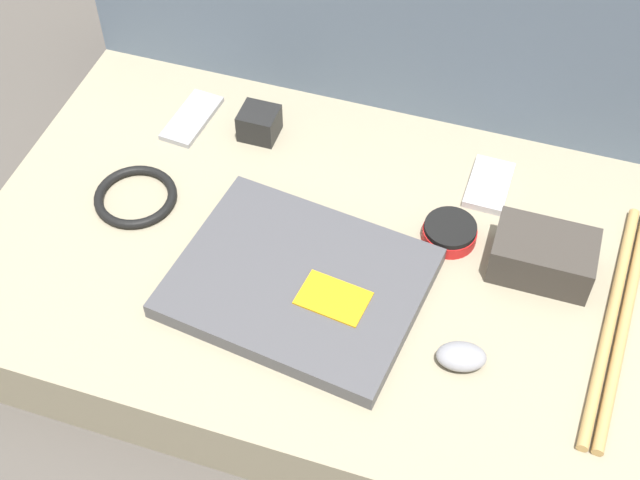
{
  "coord_description": "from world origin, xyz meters",
  "views": [
    {
      "loc": [
        0.24,
        -0.75,
        1.08
      ],
      "look_at": [
        0.0,
        0.0,
        0.13
      ],
      "focal_mm": 50.0,
      "sensor_mm": 36.0,
      "label": 1
    }
  ],
  "objects_px": {
    "phone_silver": "(489,185)",
    "charger_brick": "(259,123)",
    "laptop": "(299,283)",
    "phone_black": "(192,118)",
    "speaker_puck": "(450,232)",
    "camera_pouch": "(543,256)",
    "computer_mouse": "(461,356)"
  },
  "relations": [
    {
      "from": "computer_mouse",
      "to": "charger_brick",
      "type": "xyz_separation_m",
      "value": [
        -0.39,
        0.31,
        0.01
      ]
    },
    {
      "from": "laptop",
      "to": "speaker_puck",
      "type": "height_order",
      "value": "same"
    },
    {
      "from": "computer_mouse",
      "to": "camera_pouch",
      "type": "relative_size",
      "value": 0.53
    },
    {
      "from": "computer_mouse",
      "to": "phone_black",
      "type": "distance_m",
      "value": 0.59
    },
    {
      "from": "charger_brick",
      "to": "camera_pouch",
      "type": "bearing_deg",
      "value": -16.24
    },
    {
      "from": "camera_pouch",
      "to": "speaker_puck",
      "type": "bearing_deg",
      "value": 173.08
    },
    {
      "from": "laptop",
      "to": "camera_pouch",
      "type": "distance_m",
      "value": 0.33
    },
    {
      "from": "speaker_puck",
      "to": "phone_silver",
      "type": "relative_size",
      "value": 0.75
    },
    {
      "from": "laptop",
      "to": "phone_silver",
      "type": "bearing_deg",
      "value": 59.03
    },
    {
      "from": "phone_black",
      "to": "camera_pouch",
      "type": "bearing_deg",
      "value": -7.6
    },
    {
      "from": "camera_pouch",
      "to": "charger_brick",
      "type": "height_order",
      "value": "camera_pouch"
    },
    {
      "from": "camera_pouch",
      "to": "charger_brick",
      "type": "relative_size",
      "value": 2.36
    },
    {
      "from": "speaker_puck",
      "to": "charger_brick",
      "type": "bearing_deg",
      "value": 160.25
    },
    {
      "from": "laptop",
      "to": "computer_mouse",
      "type": "xyz_separation_m",
      "value": [
        0.23,
        -0.05,
        0.0
      ]
    },
    {
      "from": "laptop",
      "to": "charger_brick",
      "type": "height_order",
      "value": "charger_brick"
    },
    {
      "from": "laptop",
      "to": "phone_black",
      "type": "xyz_separation_m",
      "value": [
        -0.27,
        0.26,
        -0.01
      ]
    },
    {
      "from": "laptop",
      "to": "phone_black",
      "type": "distance_m",
      "value": 0.38
    },
    {
      "from": "phone_black",
      "to": "charger_brick",
      "type": "xyz_separation_m",
      "value": [
        0.11,
        0.0,
        0.02
      ]
    },
    {
      "from": "speaker_puck",
      "to": "phone_silver",
      "type": "xyz_separation_m",
      "value": [
        0.03,
        0.11,
        -0.01
      ]
    },
    {
      "from": "laptop",
      "to": "phone_black",
      "type": "relative_size",
      "value": 2.85
    },
    {
      "from": "phone_silver",
      "to": "phone_black",
      "type": "distance_m",
      "value": 0.48
    },
    {
      "from": "laptop",
      "to": "camera_pouch",
      "type": "xyz_separation_m",
      "value": [
        0.3,
        0.13,
        0.02
      ]
    },
    {
      "from": "laptop",
      "to": "computer_mouse",
      "type": "bearing_deg",
      "value": -4.31
    },
    {
      "from": "speaker_puck",
      "to": "phone_black",
      "type": "height_order",
      "value": "speaker_puck"
    },
    {
      "from": "computer_mouse",
      "to": "phone_silver",
      "type": "xyz_separation_m",
      "value": [
        -0.02,
        0.31,
        -0.01
      ]
    },
    {
      "from": "computer_mouse",
      "to": "camera_pouch",
      "type": "bearing_deg",
      "value": 55.25
    },
    {
      "from": "phone_silver",
      "to": "charger_brick",
      "type": "bearing_deg",
      "value": -179.42
    },
    {
      "from": "laptop",
      "to": "speaker_puck",
      "type": "xyz_separation_m",
      "value": [
        0.17,
        0.15,
        0.0
      ]
    },
    {
      "from": "charger_brick",
      "to": "speaker_puck",
      "type": "bearing_deg",
      "value": -19.75
    },
    {
      "from": "speaker_puck",
      "to": "camera_pouch",
      "type": "xyz_separation_m",
      "value": [
        0.13,
        -0.02,
        0.02
      ]
    },
    {
      "from": "speaker_puck",
      "to": "phone_silver",
      "type": "distance_m",
      "value": 0.12
    },
    {
      "from": "charger_brick",
      "to": "phone_black",
      "type": "bearing_deg",
      "value": -178.39
    }
  ]
}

